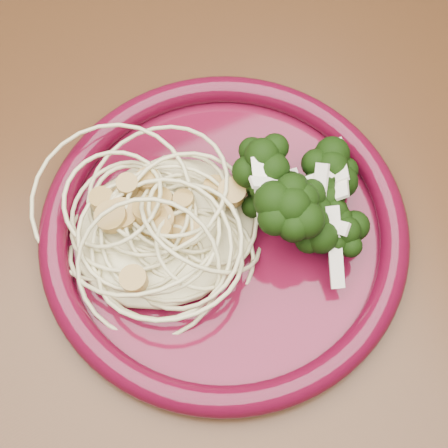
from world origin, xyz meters
name	(u,v)px	position (x,y,z in m)	size (l,w,h in m)	color
dining_table	(243,254)	(0.00, 0.00, 0.65)	(1.20, 0.80, 0.75)	#472814
dinner_plate	(224,229)	(-0.03, -0.01, 0.76)	(0.39, 0.39, 0.02)	#4F091D
spaghetti_pile	(164,224)	(-0.07, 0.01, 0.77)	(0.15, 0.13, 0.03)	beige
scallop_cluster	(160,203)	(-0.07, 0.01, 0.81)	(0.12, 0.12, 0.04)	#B18B42
broccoli_pile	(298,214)	(0.03, -0.04, 0.78)	(0.09, 0.15, 0.05)	black
onion_garnish	(303,195)	(0.03, -0.04, 0.82)	(0.07, 0.10, 0.05)	silver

